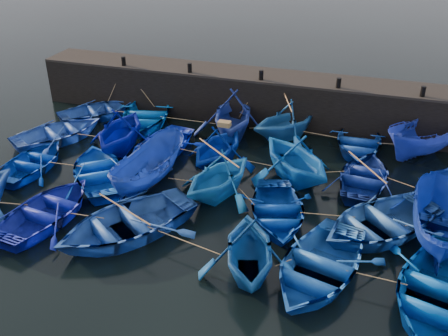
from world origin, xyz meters
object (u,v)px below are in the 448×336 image
(boat_0, at_px, (98,110))
(wooden_crate, at_px, (224,124))
(boat_8, at_px, (159,147))
(boat_13, at_px, (33,162))

(boat_0, distance_m, wooden_crate, 9.37)
(boat_8, xyz_separation_m, boat_13, (-4.96, -3.06, -0.06))
(boat_0, relative_size, wooden_crate, 7.75)
(boat_0, bearing_deg, boat_13, 134.25)
(boat_8, distance_m, wooden_crate, 3.77)
(boat_8, xyz_separation_m, wooden_crate, (3.34, -0.15, 1.73))
(boat_8, bearing_deg, boat_13, -141.26)
(boat_13, bearing_deg, boat_0, -86.59)
(boat_13, xyz_separation_m, wooden_crate, (8.30, 2.91, 1.78))
(boat_0, bearing_deg, wooden_crate, -159.60)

